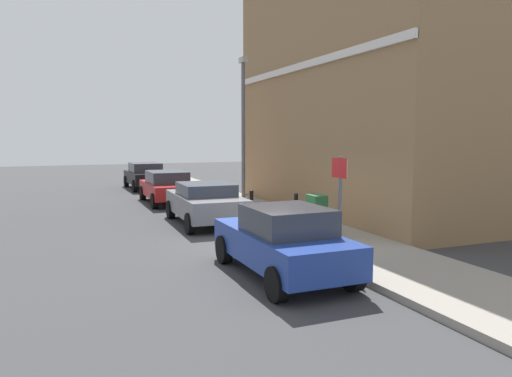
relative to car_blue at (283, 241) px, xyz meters
The scene contains 12 objects.
ground 2.92m from the car_blue, 75.52° to the left, with size 80.00×80.00×0.00m, color #38383A.
sidewalk 9.12m from the car_blue, 73.74° to the left, with size 2.72×30.00×0.15m, color gray.
corner_building 10.91m from the car_blue, 40.69° to the left, with size 7.78×11.86×9.19m.
car_blue is the anchor object (origin of this frame).
car_grey 6.38m from the car_blue, 88.13° to the left, with size 2.04×4.08×1.36m.
car_red 11.79m from the car_blue, 89.65° to the left, with size 1.87×4.01×1.39m.
car_black 17.98m from the car_blue, 89.50° to the left, with size 1.92×4.06×1.44m.
utility_cabinet 3.47m from the car_blue, 49.28° to the left, with size 0.46×0.61×1.15m.
bollard_near_cabinet 4.70m from the car_blue, 59.83° to the left, with size 0.14×0.14×1.04m.
bollard_far_kerb 5.56m from the car_blue, 75.02° to the left, with size 0.14×0.14×1.04m.
street_sign 1.79m from the car_blue, 10.71° to the left, with size 0.08×0.60×2.30m.
lamppost 9.35m from the car_blue, 74.46° to the left, with size 0.20×0.44×5.72m.
Camera 1 is at (-4.91, -11.53, 2.89)m, focal length 33.81 mm.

